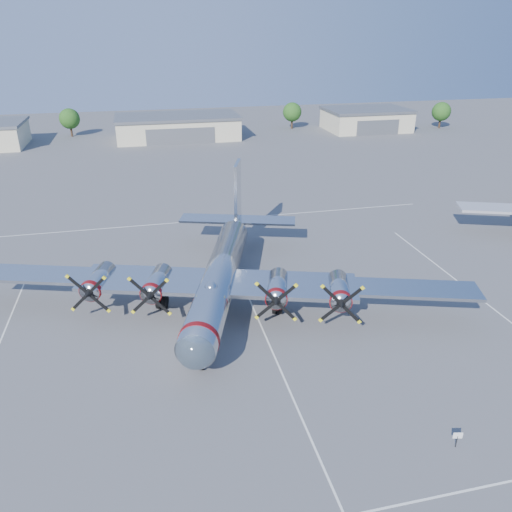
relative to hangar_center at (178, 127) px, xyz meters
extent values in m
plane|color=#4F4F51|center=(0.00, -81.96, -2.71)|extent=(260.00, 260.00, 0.00)
cube|color=silver|center=(0.00, -86.96, -2.71)|extent=(0.15, 40.00, 0.01)
cube|color=silver|center=(22.00, -86.96, -2.71)|extent=(0.15, 40.00, 0.01)
cube|color=silver|center=(0.00, -56.96, -2.71)|extent=(60.00, 0.15, 0.01)
cube|color=beige|center=(0.00, 0.04, -0.31)|extent=(28.00, 14.00, 4.80)
cube|color=slate|center=(0.00, 0.04, 2.39)|extent=(28.60, 14.60, 0.60)
cube|color=slate|center=(0.00, -7.01, -0.91)|extent=(15.40, 0.20, 3.60)
cube|color=beige|center=(48.00, 0.04, -0.31)|extent=(20.00, 14.00, 4.80)
cube|color=slate|center=(48.00, 0.04, 2.39)|extent=(20.60, 14.60, 0.60)
cube|color=slate|center=(48.00, -7.01, -0.91)|extent=(11.00, 0.20, 3.60)
cylinder|color=#382619|center=(-25.00, 8.04, -1.31)|extent=(0.50, 0.50, 2.80)
sphere|color=#1F4C15|center=(-25.00, 8.04, 1.53)|extent=(4.80, 4.80, 4.80)
cylinder|color=#382619|center=(30.00, 6.04, -1.31)|extent=(0.50, 0.50, 2.80)
sphere|color=#1F4C15|center=(30.00, 6.04, 1.53)|extent=(4.80, 4.80, 4.80)
cylinder|color=#382619|center=(68.00, -1.96, -1.31)|extent=(0.50, 0.50, 2.80)
sphere|color=#1F4C15|center=(68.00, -1.96, 1.53)|extent=(4.80, 4.80, 4.80)
cylinder|color=black|center=(8.68, -100.90, -2.27)|extent=(0.07, 0.07, 0.89)
cube|color=white|center=(8.68, -100.90, -1.77)|extent=(0.61, 0.17, 0.45)
camera|label=1|loc=(-8.87, -121.02, 21.35)|focal=35.00mm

